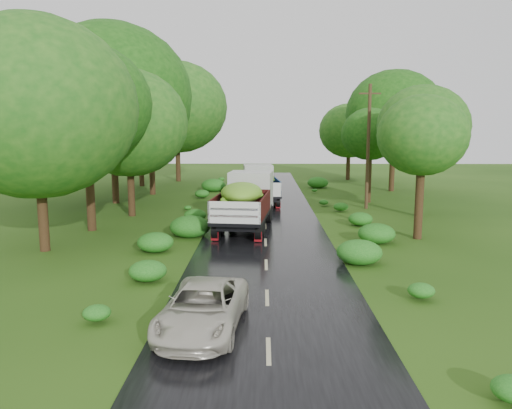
{
  "coord_description": "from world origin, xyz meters",
  "views": [
    {
      "loc": [
        -0.17,
        -15.99,
        5.7
      ],
      "look_at": [
        -0.49,
        9.32,
        1.7
      ],
      "focal_mm": 35.0,
      "sensor_mm": 36.0,
      "label": 1
    }
  ],
  "objects_px": {
    "truck_near": "(246,199)",
    "truck_far": "(260,183)",
    "car": "(203,308)",
    "utility_pole": "(368,146)"
  },
  "relations": [
    {
      "from": "truck_near",
      "to": "truck_far",
      "type": "relative_size",
      "value": 1.12
    },
    {
      "from": "truck_far",
      "to": "utility_pole",
      "type": "bearing_deg",
      "value": -24.42
    },
    {
      "from": "truck_near",
      "to": "car",
      "type": "height_order",
      "value": "truck_near"
    },
    {
      "from": "car",
      "to": "utility_pole",
      "type": "relative_size",
      "value": 0.54
    },
    {
      "from": "car",
      "to": "utility_pole",
      "type": "height_order",
      "value": "utility_pole"
    },
    {
      "from": "truck_near",
      "to": "truck_far",
      "type": "bearing_deg",
      "value": 91.74
    },
    {
      "from": "truck_far",
      "to": "utility_pole",
      "type": "xyz_separation_m",
      "value": [
        7.38,
        -2.53,
        2.85
      ]
    },
    {
      "from": "truck_near",
      "to": "car",
      "type": "relative_size",
      "value": 1.61
    },
    {
      "from": "truck_near",
      "to": "truck_far",
      "type": "xyz_separation_m",
      "value": [
        0.77,
        9.53,
        -0.18
      ]
    },
    {
      "from": "truck_near",
      "to": "truck_far",
      "type": "distance_m",
      "value": 9.56
    }
  ]
}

